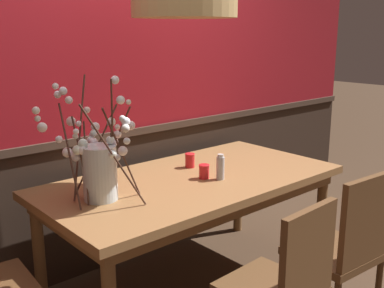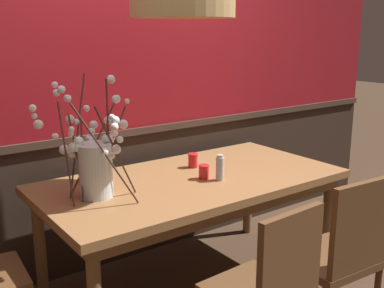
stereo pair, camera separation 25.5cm
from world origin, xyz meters
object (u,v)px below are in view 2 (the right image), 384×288
at_px(chair_far_side_left, 94,180).
at_px(chair_near_side_right, 342,251).
at_px(condiment_bottle, 220,168).
at_px(candle_holder_nearer_edge, 204,172).
at_px(chair_near_side_left, 268,287).
at_px(dining_table, 192,190).
at_px(vase_with_blossoms, 94,163).
at_px(chair_far_side_right, 153,171).
at_px(candle_holder_nearer_center, 193,160).

bearing_deg(chair_far_side_left, chair_near_side_right, -73.09).
bearing_deg(condiment_bottle, candle_holder_nearer_edge, 128.10).
height_order(chair_near_side_left, chair_near_side_right, chair_near_side_right).
distance_m(chair_near_side_left, candle_holder_nearer_edge, 0.96).
relative_size(chair_far_side_left, candle_holder_nearer_edge, 10.67).
relative_size(dining_table, condiment_bottle, 11.74).
height_order(dining_table, vase_with_blossoms, vase_with_blossoms).
height_order(dining_table, chair_far_side_right, chair_far_side_right).
xyz_separation_m(chair_far_side_right, vase_with_blossoms, (-0.90, -0.87, 0.43)).
relative_size(candle_holder_nearer_edge, condiment_bottle, 0.56).
bearing_deg(candle_holder_nearer_center, vase_with_blossoms, -170.17).
relative_size(chair_far_side_left, condiment_bottle, 5.92).
relative_size(chair_far_side_left, candle_holder_nearer_center, 9.93).
xyz_separation_m(chair_far_side_right, candle_holder_nearer_center, (-0.12, -0.73, 0.28)).
xyz_separation_m(dining_table, condiment_bottle, (0.11, -0.14, 0.16)).
height_order(vase_with_blossoms, candle_holder_nearer_edge, vase_with_blossoms).
distance_m(chair_near_side_right, candle_holder_nearer_center, 1.15).
xyz_separation_m(chair_near_side_left, chair_far_side_right, (0.50, 1.84, 0.01)).
distance_m(dining_table, vase_with_blossoms, 0.69).
xyz_separation_m(chair_far_side_left, candle_holder_nearer_center, (0.40, -0.75, 0.27)).
height_order(chair_far_side_left, candle_holder_nearer_edge, chair_far_side_left).
height_order(dining_table, chair_near_side_right, chair_near_side_right).
bearing_deg(vase_with_blossoms, candle_holder_nearer_center, 9.83).
xyz_separation_m(vase_with_blossoms, candle_holder_nearer_edge, (0.68, -0.11, -0.15)).
distance_m(chair_near_side_left, chair_near_side_right, 0.54).
distance_m(chair_far_side_right, candle_holder_nearer_edge, 1.04).
height_order(chair_far_side_right, vase_with_blossoms, vase_with_blossoms).
distance_m(chair_far_side_right, condiment_bottle, 1.11).
relative_size(candle_holder_nearer_center, condiment_bottle, 0.60).
bearing_deg(chair_near_side_left, dining_table, 75.54).
bearing_deg(chair_far_side_left, chair_near_side_left, -89.38).
height_order(chair_far_side_right, candle_holder_nearer_center, chair_far_side_right).
relative_size(dining_table, chair_far_side_left, 1.98).
bearing_deg(vase_with_blossoms, chair_far_side_right, 44.07).
bearing_deg(candle_holder_nearer_center, condiment_bottle, -95.34).
bearing_deg(chair_near_side_right, condiment_bottle, 104.05).
xyz_separation_m(candle_holder_nearer_edge, condiment_bottle, (0.06, -0.08, 0.03)).
bearing_deg(chair_far_side_left, condiment_bottle, -71.08).
bearing_deg(chair_near_side_left, vase_with_blossoms, 112.22).
height_order(vase_with_blossoms, condiment_bottle, vase_with_blossoms).
distance_m(chair_near_side_left, chair_far_side_left, 1.86).
height_order(chair_near_side_left, candle_holder_nearer_center, chair_near_side_left).
bearing_deg(chair_near_side_right, candle_holder_nearer_edge, 106.72).
height_order(chair_far_side_left, condiment_bottle, chair_far_side_left).
relative_size(chair_far_side_right, candle_holder_nearer_center, 9.46).
bearing_deg(dining_table, candle_holder_nearer_edge, -53.06).
height_order(chair_near_side_right, candle_holder_nearer_center, chair_near_side_right).
relative_size(chair_far_side_left, vase_with_blossoms, 1.43).
relative_size(vase_with_blossoms, candle_holder_nearer_center, 6.93).
relative_size(chair_near_side_right, condiment_bottle, 5.77).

